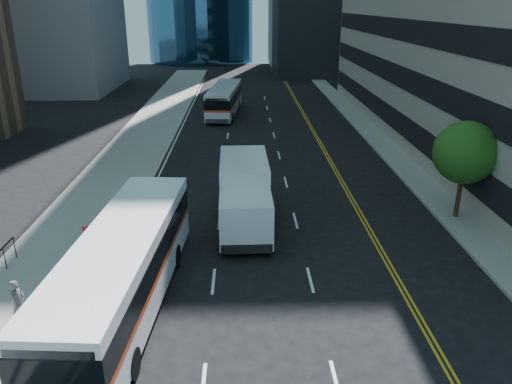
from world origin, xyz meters
TOP-DOWN VIEW (x-y plane):
  - ground at (0.00, 0.00)m, footprint 160.00×160.00m
  - sidewalk_west at (-10.50, 25.00)m, footprint 5.00×90.00m
  - sidewalk_east at (9.00, 25.00)m, footprint 2.00×90.00m
  - street_tree at (9.00, 8.00)m, footprint 3.20×3.20m
  - bus_front at (-6.60, 0.13)m, footprint 3.47×12.25m
  - bus_rear at (-4.00, 34.80)m, footprint 3.48×11.23m
  - box_truck at (-2.17, 7.37)m, footprint 2.55×7.04m
  - pedestrian at (-10.08, -0.88)m, footprint 0.45×0.65m

SIDE VIEW (x-z plane):
  - ground at x=0.00m, z-range 0.00..0.00m
  - sidewalk_west at x=-10.50m, z-range 0.00..0.15m
  - sidewalk_east at x=9.00m, z-range 0.00..0.15m
  - pedestrian at x=-10.08m, z-range 0.15..1.85m
  - bus_rear at x=-4.00m, z-range 0.13..2.98m
  - bus_front at x=-6.60m, z-range 0.14..3.26m
  - box_truck at x=-2.17m, z-range 0.09..3.44m
  - street_tree at x=9.00m, z-range 1.09..6.19m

